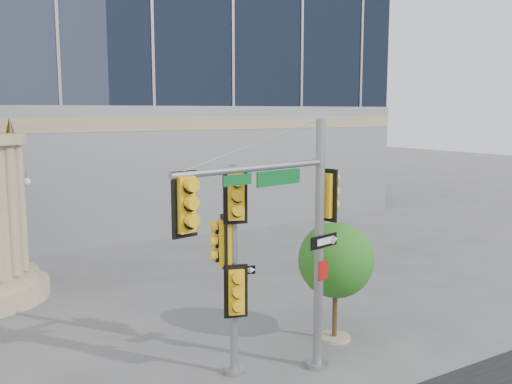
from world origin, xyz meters
TOP-DOWN VIEW (x-y plane):
  - ground at (0.00, 0.00)m, footprint 120.00×120.00m
  - main_signal_pole at (-0.85, -0.45)m, footprint 4.31×1.27m
  - secondary_signal_pole at (-1.71, 0.38)m, footprint 0.80×0.74m
  - street_tree at (1.54, 0.82)m, footprint 1.94×1.90m

SIDE VIEW (x-z plane):
  - ground at x=0.00m, z-range 0.00..0.00m
  - street_tree at x=1.54m, z-range 0.48..3.51m
  - secondary_signal_pole at x=-1.71m, z-range 0.41..5.07m
  - main_signal_pole at x=-0.85m, z-range 0.67..6.29m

